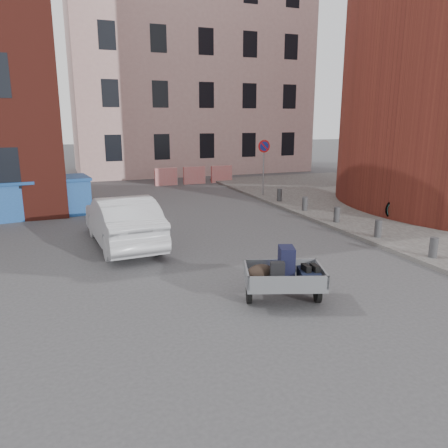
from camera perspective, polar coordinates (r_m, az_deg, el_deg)
name	(u,v)px	position (r m, az deg, el deg)	size (l,w,h in m)	color
ground	(210,277)	(10.72, -1.82, -6.94)	(120.00, 120.00, 0.00)	#38383A
sidewalk	(411,212)	(19.27, 23.21, 1.44)	(9.00, 24.00, 0.12)	#474442
building_pink	(188,71)	(32.98, -4.67, 19.24)	(16.00, 8.00, 14.00)	#BF9693
no_parking_sign	(264,156)	(21.18, 5.22, 8.86)	(0.60, 0.09, 2.65)	gray
bollards	(337,214)	(16.22, 14.52, 1.21)	(0.22, 9.02, 0.55)	#3A3A3D
barriers	(194,175)	(25.81, -3.88, 6.36)	(4.70, 0.18, 1.00)	red
trailer	(283,275)	(9.17, 7.77, -6.64)	(1.87, 1.98, 1.20)	black
dumpster	(43,197)	(18.70, -22.59, 3.32)	(3.75, 2.26, 1.49)	#21519E
silver_car	(123,221)	(13.52, -13.11, 0.43)	(1.61, 4.61, 1.52)	#BABCC2
bicycle	(409,202)	(17.84, 23.02, 2.62)	(0.75, 2.16, 1.13)	black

